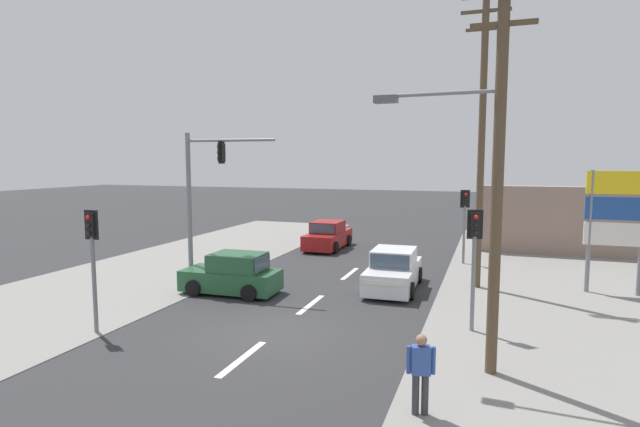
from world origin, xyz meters
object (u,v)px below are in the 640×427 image
pedestal_signal_left_kerb (92,250)px  sedan_oncoming_near (328,236)px  hatchback_oncoming_mid (233,275)px  sedan_receding_far (393,271)px  utility_pole_foreground_right (491,165)px  shopping_plaza_sign (617,214)px  pedestal_signal_right_kerb (474,249)px  traffic_signal_mast (201,190)px  pedestal_signal_far_median (465,214)px  utility_pole_midground_right (482,141)px  pedestrian_at_kerb (421,370)px

pedestal_signal_left_kerb → sedan_oncoming_near: 15.57m
hatchback_oncoming_mid → sedan_receding_far: (5.54, 2.62, 0.00)m
utility_pole_foreground_right → shopping_plaza_sign: utility_pole_foreground_right is taller
pedestal_signal_right_kerb → hatchback_oncoming_mid: bearing=170.5°
traffic_signal_mast → sedan_receding_far: (7.09, 2.17, -3.13)m
shopping_plaza_sign → pedestal_signal_far_median: bearing=145.0°
pedestal_signal_far_median → shopping_plaza_sign: shopping_plaza_sign is taller
utility_pole_foreground_right → sedan_receding_far: (-3.46, 6.90, -4.15)m
pedestal_signal_left_kerb → pedestal_signal_far_median: same height
hatchback_oncoming_mid → sedan_oncoming_near: sedan_oncoming_near is taller
pedestal_signal_left_kerb → sedan_oncoming_near: size_ratio=0.84×
utility_pole_midground_right → utility_pole_foreground_right: bearing=-87.1°
hatchback_oncoming_mid → pedestal_signal_far_median: bearing=47.0°
sedan_receding_far → utility_pole_foreground_right: bearing=-63.4°
utility_pole_midground_right → pedestal_signal_far_median: (-0.75, 4.50, -3.28)m
traffic_signal_mast → hatchback_oncoming_mid: bearing=-15.9°
pedestal_signal_right_kerb → pedestal_signal_left_kerb: size_ratio=1.00×
pedestal_signal_left_kerb → pedestrian_at_kerb: (9.49, -1.70, -1.49)m
sedan_oncoming_near → sedan_receding_far: bearing=-55.9°
utility_pole_midground_right → traffic_signal_mast: size_ratio=1.82×
sedan_oncoming_near → utility_pole_foreground_right: bearing=-59.3°
pedestal_signal_left_kerb → pedestal_signal_right_kerb: bearing=19.6°
traffic_signal_mast → pedestal_signal_far_median: (9.39, 7.96, -1.42)m
sedan_oncoming_near → shopping_plaza_sign: bearing=-23.8°
utility_pole_midground_right → sedan_oncoming_near: (-8.23, 6.35, -5.00)m
shopping_plaza_sign → sedan_oncoming_near: 14.40m
utility_pole_foreground_right → pedestal_signal_left_kerb: 10.94m
pedestal_signal_far_median → pedestal_signal_right_kerb: bearing=-85.5°
pedestal_signal_left_kerb → pedestrian_at_kerb: pedestal_signal_left_kerb is taller
traffic_signal_mast → pedestal_signal_right_kerb: bearing=-10.5°
pedestal_signal_left_kerb → hatchback_oncoming_mid: bearing=72.1°
pedestal_signal_far_median → sedan_receding_far: bearing=-111.7°
pedestal_signal_right_kerb → shopping_plaza_sign: 7.65m
utility_pole_midground_right → pedestal_signal_left_kerb: (-10.23, -8.99, -3.28)m
pedestal_signal_right_kerb → shopping_plaza_sign: (4.77, 5.96, 0.57)m
traffic_signal_mast → pedestrian_at_kerb: traffic_signal_mast is taller
hatchback_oncoming_mid → sedan_oncoming_near: size_ratio=0.87×
traffic_signal_mast → hatchback_oncoming_mid: traffic_signal_mast is taller
traffic_signal_mast → pedestal_signal_right_kerb: size_ratio=1.69×
hatchback_oncoming_mid → pedestrian_at_kerb: pedestrian_at_kerb is taller
utility_pole_midground_right → sedan_oncoming_near: 11.53m
hatchback_oncoming_mid → sedan_oncoming_near: bearing=88.0°
sedan_oncoming_near → traffic_signal_mast: bearing=-101.0°
traffic_signal_mast → pedestrian_at_kerb: size_ratio=3.68×
utility_pole_foreground_right → sedan_oncoming_near: size_ratio=2.12×
traffic_signal_mast → pedestal_signal_far_median: 12.39m
pedestal_signal_right_kerb → pedestrian_at_kerb: (-0.76, -5.35, -1.49)m
sedan_oncoming_near → pedestal_signal_left_kerb: bearing=-97.4°
hatchback_oncoming_mid → pedestal_signal_right_kerb: bearing=-9.5°
pedestal_signal_far_median → traffic_signal_mast: bearing=-139.7°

